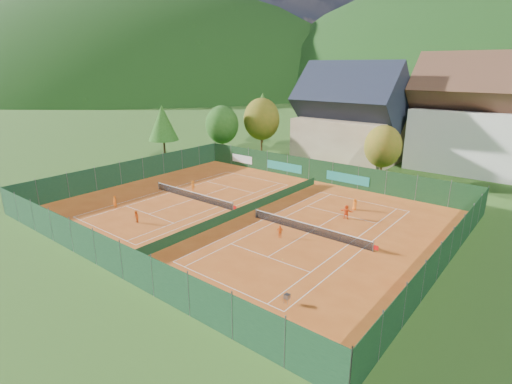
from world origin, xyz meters
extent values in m
plane|color=#2D581B|center=(0.00, 0.00, -0.02)|extent=(600.00, 600.00, 0.00)
cube|color=#B7511B|center=(0.00, 0.00, 0.01)|extent=(40.00, 32.00, 0.01)
cube|color=white|center=(-8.00, 11.88, 0.01)|extent=(10.97, 0.06, 0.00)
cube|color=white|center=(-8.00, -11.88, 0.01)|extent=(10.97, 0.06, 0.00)
cube|color=white|center=(-13.48, 0.00, 0.01)|extent=(0.06, 23.77, 0.00)
cube|color=white|center=(-2.51, 0.00, 0.01)|extent=(0.06, 23.77, 0.00)
cube|color=white|center=(-12.12, 0.00, 0.01)|extent=(0.06, 23.77, 0.00)
cube|color=white|center=(-3.88, 0.00, 0.01)|extent=(0.06, 23.77, 0.00)
cube|color=white|center=(-8.00, 6.40, 0.01)|extent=(8.23, 0.06, 0.00)
cube|color=white|center=(-8.00, -6.40, 0.01)|extent=(8.23, 0.06, 0.00)
cube|color=white|center=(-8.00, 0.00, 0.01)|extent=(0.06, 12.80, 0.00)
cube|color=white|center=(8.00, 11.88, 0.01)|extent=(10.97, 0.06, 0.00)
cube|color=white|center=(8.00, -11.88, 0.01)|extent=(10.97, 0.06, 0.00)
cube|color=white|center=(2.51, 0.00, 0.01)|extent=(0.06, 23.77, 0.00)
cube|color=white|center=(13.48, 0.00, 0.01)|extent=(0.06, 23.77, 0.00)
cube|color=white|center=(3.88, 0.00, 0.01)|extent=(0.06, 23.77, 0.00)
cube|color=white|center=(12.12, 0.00, 0.01)|extent=(0.06, 23.77, 0.00)
cube|color=white|center=(8.00, 6.40, 0.01)|extent=(8.23, 0.06, 0.00)
cube|color=white|center=(8.00, -6.40, 0.01)|extent=(8.23, 0.06, 0.00)
cube|color=white|center=(8.00, 0.00, 0.01)|extent=(0.06, 12.80, 0.00)
cylinder|color=#59595B|center=(-14.40, 0.00, 0.51)|extent=(0.10, 0.10, 1.02)
cylinder|color=#59595B|center=(-1.60, 0.00, 0.51)|extent=(0.10, 0.10, 1.02)
cube|color=black|center=(-8.00, 0.00, 0.46)|extent=(12.80, 0.02, 0.86)
cube|color=white|center=(-8.00, 0.00, 0.89)|extent=(12.80, 0.04, 0.06)
cube|color=red|center=(-1.35, 0.00, 0.45)|extent=(0.40, 0.04, 0.40)
cylinder|color=#59595B|center=(1.60, 0.00, 0.51)|extent=(0.10, 0.10, 1.02)
cylinder|color=#59595B|center=(14.40, 0.00, 0.51)|extent=(0.10, 0.10, 1.02)
cube|color=black|center=(8.00, 0.00, 0.46)|extent=(12.80, 0.02, 0.86)
cube|color=white|center=(8.00, 0.00, 0.89)|extent=(12.80, 0.04, 0.06)
cube|color=red|center=(14.65, 0.00, 0.45)|extent=(0.40, 0.04, 0.40)
cube|color=#153A1F|center=(0.00, 0.00, 0.50)|extent=(0.03, 28.80, 1.00)
cube|color=#133519|center=(0.00, 16.00, 1.50)|extent=(40.00, 0.04, 3.00)
cube|color=teal|center=(-6.00, 15.94, 1.20)|extent=(6.00, 0.03, 1.20)
cube|color=teal|center=(4.00, 15.94, 1.20)|extent=(6.00, 0.03, 1.20)
cube|color=silver|center=(-14.00, 15.94, 1.20)|extent=(4.00, 0.03, 1.20)
cube|color=#153B21|center=(0.00, -16.00, 1.50)|extent=(40.00, 0.04, 3.00)
cube|color=#153B23|center=(-20.00, 0.00, 1.50)|extent=(0.04, 32.00, 3.00)
cube|color=#123219|center=(20.00, 0.00, 1.50)|extent=(0.04, 32.00, 3.00)
cube|color=#B21414|center=(19.94, -4.00, 1.20)|extent=(0.03, 3.00, 1.20)
cube|color=#B21414|center=(19.94, 6.00, 1.20)|extent=(0.03, 3.00, 1.20)
cube|color=beige|center=(-3.00, 30.00, 3.50)|extent=(15.00, 12.00, 7.00)
cube|color=#1E2333|center=(-3.00, 30.00, 10.00)|extent=(16.20, 12.00, 12.00)
cube|color=silver|center=(16.00, 36.00, 4.50)|extent=(20.00, 11.00, 9.00)
cube|color=brown|center=(16.00, 36.00, 11.75)|extent=(21.60, 11.00, 11.00)
cylinder|color=#4B351B|center=(-22.00, 20.00, 1.40)|extent=(0.36, 0.36, 2.80)
ellipsoid|color=#205317|center=(-22.00, 20.00, 5.40)|extent=(5.72, 5.72, 6.58)
cylinder|color=#4C351B|center=(-18.00, 26.00, 1.57)|extent=(0.36, 0.36, 3.15)
ellipsoid|color=olive|center=(-18.00, 26.00, 6.07)|extent=(6.44, 6.44, 7.40)
cylinder|color=#442D18|center=(-24.00, 34.00, 1.75)|extent=(0.36, 0.36, 3.50)
cone|color=#2C5F1B|center=(-24.00, 34.00, 6.75)|extent=(5.60, 5.60, 6.50)
cylinder|color=#4B321A|center=(6.00, 22.00, 1.22)|extent=(0.36, 0.36, 2.45)
ellipsoid|color=olive|center=(6.00, 22.00, 4.72)|extent=(5.01, 5.01, 5.76)
cylinder|color=#452C18|center=(-28.00, 12.00, 1.57)|extent=(0.36, 0.36, 3.15)
cone|color=#235819|center=(-28.00, 12.00, 6.07)|extent=(5.04, 5.04, 5.85)
ellipsoid|color=black|center=(-220.00, 160.00, -35.70)|extent=(340.00, 340.00, 204.00)
cylinder|color=slate|center=(12.93, -11.15, 0.40)|extent=(0.02, 0.02, 0.80)
cylinder|color=slate|center=(13.23, -11.15, 0.40)|extent=(0.02, 0.02, 0.80)
cylinder|color=slate|center=(12.93, -10.85, 0.40)|extent=(0.02, 0.02, 0.80)
cylinder|color=slate|center=(13.23, -10.85, 0.40)|extent=(0.02, 0.02, 0.80)
cube|color=slate|center=(13.08, -11.00, 0.55)|extent=(0.34, 0.34, 0.30)
ellipsoid|color=#CCD833|center=(13.08, -11.00, 0.58)|extent=(0.28, 0.28, 0.16)
sphere|color=#CCD833|center=(-6.67, -7.16, 0.03)|extent=(0.07, 0.07, 0.07)
sphere|color=#CCD833|center=(6.69, -10.87, 0.03)|extent=(0.07, 0.07, 0.07)
sphere|color=#CCD833|center=(0.69, 1.92, 0.03)|extent=(0.07, 0.07, 0.07)
sphere|color=#CCD833|center=(-3.49, 8.35, 0.03)|extent=(0.07, 0.07, 0.07)
sphere|color=#CCD833|center=(9.19, -6.00, 0.03)|extent=(0.07, 0.07, 0.07)
imported|color=orange|center=(-12.36, -7.59, 0.73)|extent=(0.58, 0.42, 1.47)
imported|color=#D74F13|center=(-6.91, -8.68, 0.63)|extent=(0.74, 0.66, 1.26)
imported|color=orange|center=(-10.32, 2.17, 0.70)|extent=(0.99, 0.69, 1.40)
imported|color=orange|center=(6.45, -2.51, 0.59)|extent=(0.73, 0.62, 1.18)
imported|color=orange|center=(8.58, 8.63, 0.65)|extent=(0.70, 0.53, 1.29)
imported|color=#FF4F16|center=(9.05, 5.63, 0.75)|extent=(1.46, 0.69, 1.51)
camera|label=1|loc=(25.96, -30.32, 15.17)|focal=28.00mm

